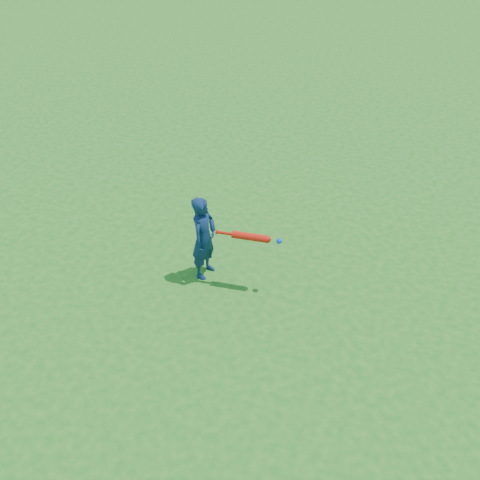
{
  "coord_description": "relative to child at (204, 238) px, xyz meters",
  "views": [
    {
      "loc": [
        2.38,
        -4.8,
        4.91
      ],
      "look_at": [
        0.32,
        0.43,
        0.67
      ],
      "focal_mm": 40.0,
      "sensor_mm": 36.0,
      "label": 1
    }
  ],
  "objects": [
    {
      "name": "ground",
      "position": [
        0.17,
        -0.36,
        -0.62
      ],
      "size": [
        80.0,
        80.0,
        0.0
      ],
      "primitive_type": "plane",
      "color": "#1E6317",
      "rests_on": "ground"
    },
    {
      "name": "child",
      "position": [
        0.0,
        0.0,
        0.0
      ],
      "size": [
        0.34,
        0.48,
        1.24
      ],
      "primitive_type": "imported",
      "rotation": [
        0.0,
        0.0,
        1.47
      ],
      "color": "#0F2449",
      "rests_on": "ground"
    },
    {
      "name": "bat_swing",
      "position": [
        0.68,
        0.04,
        0.17
      ],
      "size": [
        0.87,
        0.19,
        0.1
      ],
      "rotation": [
        0.0,
        0.0,
        0.14
      ],
      "color": "red",
      "rests_on": "ground"
    }
  ]
}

